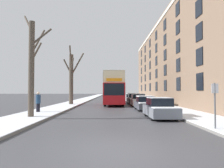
{
  "coord_description": "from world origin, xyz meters",
  "views": [
    {
      "loc": [
        -0.19,
        -7.05,
        1.86
      ],
      "look_at": [
        -0.05,
        17.52,
        2.68
      ],
      "focal_mm": 35.0,
      "sensor_mm": 36.0,
      "label": 1
    }
  ],
  "objects_px": {
    "double_decker_bus": "(113,87)",
    "pedestrian_left_sidewalk": "(38,102)",
    "bare_tree_left_0": "(32,64)",
    "street_sign_post": "(215,103)",
    "bare_tree_left_1": "(71,77)",
    "parked_car_4": "(131,98)",
    "parked_car_2": "(138,100)",
    "parked_car_1": "(145,103)",
    "parked_car_3": "(134,99)",
    "parked_car_0": "(160,108)"
  },
  "relations": [
    {
      "from": "double_decker_bus",
      "to": "pedestrian_left_sidewalk",
      "type": "xyz_separation_m",
      "value": [
        -6.41,
        -12.11,
        -1.44
      ]
    },
    {
      "from": "bare_tree_left_0",
      "to": "street_sign_post",
      "type": "xyz_separation_m",
      "value": [
        10.18,
        -4.96,
        -2.42
      ]
    },
    {
      "from": "bare_tree_left_0",
      "to": "street_sign_post",
      "type": "bearing_deg",
      "value": -25.97
    },
    {
      "from": "bare_tree_left_1",
      "to": "parked_car_4",
      "type": "bearing_deg",
      "value": 45.02
    },
    {
      "from": "parked_car_2",
      "to": "parked_car_4",
      "type": "distance_m",
      "value": 10.56
    },
    {
      "from": "bare_tree_left_0",
      "to": "parked_car_4",
      "type": "distance_m",
      "value": 24.68
    },
    {
      "from": "parked_car_1",
      "to": "street_sign_post",
      "type": "height_order",
      "value": "street_sign_post"
    },
    {
      "from": "double_decker_bus",
      "to": "street_sign_post",
      "type": "relative_size",
      "value": 5.12
    },
    {
      "from": "bare_tree_left_0",
      "to": "pedestrian_left_sidewalk",
      "type": "height_order",
      "value": "bare_tree_left_0"
    },
    {
      "from": "parked_car_2",
      "to": "street_sign_post",
      "type": "relative_size",
      "value": 1.87
    },
    {
      "from": "double_decker_bus",
      "to": "pedestrian_left_sidewalk",
      "type": "height_order",
      "value": "double_decker_bus"
    },
    {
      "from": "parked_car_2",
      "to": "pedestrian_left_sidewalk",
      "type": "relative_size",
      "value": 2.32
    },
    {
      "from": "parked_car_4",
      "to": "pedestrian_left_sidewalk",
      "type": "relative_size",
      "value": 2.41
    },
    {
      "from": "double_decker_bus",
      "to": "parked_car_2",
      "type": "relative_size",
      "value": 2.73
    },
    {
      "from": "bare_tree_left_1",
      "to": "bare_tree_left_0",
      "type": "bearing_deg",
      "value": -90.55
    },
    {
      "from": "bare_tree_left_0",
      "to": "parked_car_1",
      "type": "bearing_deg",
      "value": 37.23
    },
    {
      "from": "double_decker_bus",
      "to": "parked_car_3",
      "type": "bearing_deg",
      "value": 32.05
    },
    {
      "from": "parked_car_0",
      "to": "parked_car_1",
      "type": "xyz_separation_m",
      "value": [
        0.0,
        6.37,
        -0.01
      ]
    },
    {
      "from": "bare_tree_left_0",
      "to": "street_sign_post",
      "type": "relative_size",
      "value": 3.49
    },
    {
      "from": "bare_tree_left_0",
      "to": "parked_car_0",
      "type": "distance_m",
      "value": 9.34
    },
    {
      "from": "bare_tree_left_0",
      "to": "parked_car_4",
      "type": "bearing_deg",
      "value": 68.89
    },
    {
      "from": "bare_tree_left_0",
      "to": "parked_car_3",
      "type": "xyz_separation_m",
      "value": [
        8.82,
        17.27,
        -3.01
      ]
    },
    {
      "from": "parked_car_4",
      "to": "parked_car_1",
      "type": "bearing_deg",
      "value": -90.0
    },
    {
      "from": "parked_car_1",
      "to": "parked_car_3",
      "type": "bearing_deg",
      "value": 90.0
    },
    {
      "from": "parked_car_2",
      "to": "bare_tree_left_0",
      "type": "bearing_deg",
      "value": -125.69
    },
    {
      "from": "bare_tree_left_1",
      "to": "parked_car_1",
      "type": "bearing_deg",
      "value": -40.63
    },
    {
      "from": "bare_tree_left_1",
      "to": "parked_car_4",
      "type": "height_order",
      "value": "bare_tree_left_1"
    },
    {
      "from": "pedestrian_left_sidewalk",
      "to": "street_sign_post",
      "type": "distance_m",
      "value": 13.58
    },
    {
      "from": "parked_car_1",
      "to": "double_decker_bus",
      "type": "bearing_deg",
      "value": 109.33
    },
    {
      "from": "parked_car_0",
      "to": "parked_car_3",
      "type": "distance_m",
      "value": 16.93
    },
    {
      "from": "double_decker_bus",
      "to": "parked_car_2",
      "type": "height_order",
      "value": "double_decker_bus"
    },
    {
      "from": "pedestrian_left_sidewalk",
      "to": "street_sign_post",
      "type": "relative_size",
      "value": 0.81
    },
    {
      "from": "bare_tree_left_1",
      "to": "double_decker_bus",
      "type": "relative_size",
      "value": 0.68
    },
    {
      "from": "double_decker_bus",
      "to": "parked_car_0",
      "type": "height_order",
      "value": "double_decker_bus"
    },
    {
      "from": "bare_tree_left_1",
      "to": "parked_car_1",
      "type": "relative_size",
      "value": 1.74
    },
    {
      "from": "street_sign_post",
      "to": "pedestrian_left_sidewalk",
      "type": "bearing_deg",
      "value": 142.78
    },
    {
      "from": "double_decker_bus",
      "to": "pedestrian_left_sidewalk",
      "type": "distance_m",
      "value": 13.78
    },
    {
      "from": "bare_tree_left_1",
      "to": "parked_car_2",
      "type": "relative_size",
      "value": 1.85
    },
    {
      "from": "bare_tree_left_0",
      "to": "parked_car_2",
      "type": "distance_m",
      "value": 15.42
    },
    {
      "from": "parked_car_0",
      "to": "parked_car_4",
      "type": "bearing_deg",
      "value": 90.0
    },
    {
      "from": "parked_car_1",
      "to": "parked_car_2",
      "type": "bearing_deg",
      "value": 90.0
    },
    {
      "from": "double_decker_bus",
      "to": "parked_car_0",
      "type": "xyz_separation_m",
      "value": [
        3.04,
        -15.03,
        -1.77
      ]
    },
    {
      "from": "parked_car_4",
      "to": "street_sign_post",
      "type": "xyz_separation_m",
      "value": [
        1.36,
        -27.81,
        0.64
      ]
    },
    {
      "from": "bare_tree_left_0",
      "to": "bare_tree_left_1",
      "type": "height_order",
      "value": "bare_tree_left_0"
    },
    {
      "from": "bare_tree_left_1",
      "to": "double_decker_bus",
      "type": "height_order",
      "value": "bare_tree_left_1"
    },
    {
      "from": "parked_car_3",
      "to": "parked_car_1",
      "type": "bearing_deg",
      "value": -90.0
    },
    {
      "from": "parked_car_0",
      "to": "parked_car_4",
      "type": "distance_m",
      "value": 22.52
    },
    {
      "from": "parked_car_0",
      "to": "bare_tree_left_1",
      "type": "bearing_deg",
      "value": 122.14
    },
    {
      "from": "bare_tree_left_1",
      "to": "double_decker_bus",
      "type": "xyz_separation_m",
      "value": [
        5.65,
        1.21,
        -1.33
      ]
    },
    {
      "from": "parked_car_4",
      "to": "bare_tree_left_1",
      "type": "bearing_deg",
      "value": -134.98
    }
  ]
}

